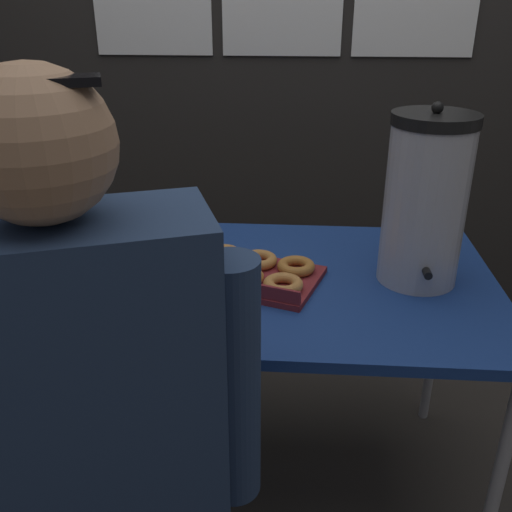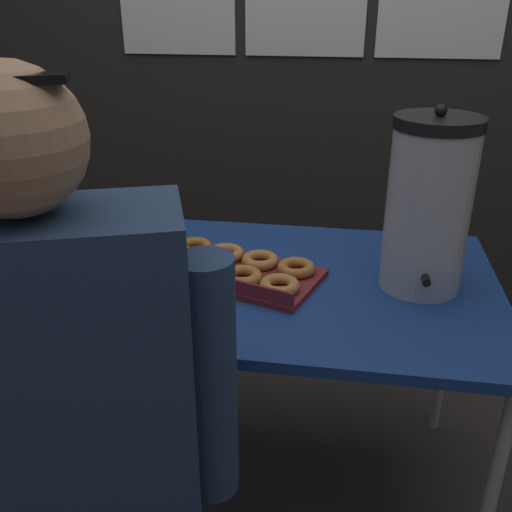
# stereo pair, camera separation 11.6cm
# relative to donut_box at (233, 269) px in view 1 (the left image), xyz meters

# --- Properties ---
(ground_plane) EXTENTS (12.00, 12.00, 0.00)m
(ground_plane) POSITION_rel_donut_box_xyz_m (0.09, 0.00, -0.73)
(ground_plane) COLOR #3D3833
(folding_table) EXTENTS (1.21, 0.75, 0.71)m
(folding_table) POSITION_rel_donut_box_xyz_m (0.09, 0.00, -0.07)
(folding_table) COLOR navy
(folding_table) RESTS_ON ground
(donut_box) EXTENTS (0.50, 0.36, 0.05)m
(donut_box) POSITION_rel_donut_box_xyz_m (0.00, 0.00, 0.00)
(donut_box) COLOR maroon
(donut_box) RESTS_ON folding_table
(coffee_urn) EXTENTS (0.21, 0.23, 0.46)m
(coffee_urn) POSITION_rel_donut_box_xyz_m (0.48, 0.02, 0.20)
(coffee_urn) COLOR #B7B7BC
(coffee_urn) RESTS_ON folding_table
(cell_phone) EXTENTS (0.11, 0.15, 0.01)m
(cell_phone) POSITION_rel_donut_box_xyz_m (-0.27, -0.24, -0.02)
(cell_phone) COLOR black
(cell_phone) RESTS_ON folding_table
(person_seated) EXTENTS (0.61, 0.37, 1.32)m
(person_seated) POSITION_rel_donut_box_xyz_m (-0.20, -0.60, -0.11)
(person_seated) COLOR #33332D
(person_seated) RESTS_ON ground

